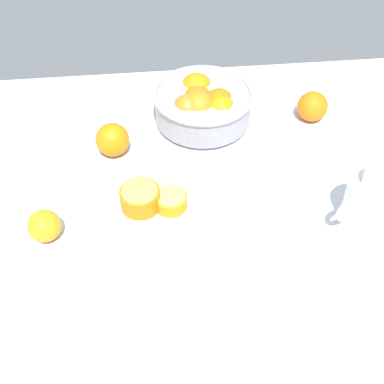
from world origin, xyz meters
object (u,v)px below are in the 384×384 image
(juice_pitcher, at_px, (367,203))
(loose_orange_2, at_px, (312,106))
(orange_half_0, at_px, (171,201))
(loose_orange_0, at_px, (44,226))
(loose_orange_3, at_px, (112,140))
(cutting_board, at_px, (158,214))
(fruit_bowl, at_px, (203,105))
(spoon, at_px, (103,336))
(orange_half_1, at_px, (140,200))

(juice_pitcher, height_order, loose_orange_2, juice_pitcher)
(juice_pitcher, distance_m, orange_half_0, 0.40)
(orange_half_0, bearing_deg, loose_orange_2, 36.16)
(juice_pitcher, height_order, loose_orange_0, juice_pitcher)
(loose_orange_3, bearing_deg, juice_pitcher, -27.21)
(loose_orange_0, bearing_deg, cutting_board, 7.37)
(cutting_board, distance_m, loose_orange_0, 0.23)
(cutting_board, bearing_deg, loose_orange_3, 113.70)
(loose_orange_0, relative_size, loose_orange_3, 0.84)
(fruit_bowl, bearing_deg, juice_pitcher, -51.09)
(cutting_board, bearing_deg, orange_half_0, 23.80)
(loose_orange_2, height_order, spoon, loose_orange_2)
(juice_pitcher, distance_m, orange_half_1, 0.46)
(fruit_bowl, height_order, spoon, fruit_bowl)
(loose_orange_2, bearing_deg, loose_orange_0, -153.29)
(orange_half_1, height_order, spoon, orange_half_1)
(cutting_board, height_order, spoon, cutting_board)
(fruit_bowl, height_order, orange_half_0, fruit_bowl)
(cutting_board, relative_size, orange_half_1, 4.05)
(juice_pitcher, relative_size, loose_orange_0, 2.24)
(cutting_board, xyz_separation_m, loose_orange_2, (0.41, 0.29, 0.03))
(orange_half_0, relative_size, loose_orange_0, 1.02)
(orange_half_0, bearing_deg, orange_half_1, 176.77)
(cutting_board, distance_m, orange_half_1, 0.05)
(fruit_bowl, xyz_separation_m, loose_orange_2, (0.28, -0.02, -0.01))
(cutting_board, xyz_separation_m, loose_orange_0, (-0.23, -0.03, 0.03))
(orange_half_0, height_order, loose_orange_3, loose_orange_3)
(spoon, bearing_deg, fruit_bowl, 67.06)
(loose_orange_0, xyz_separation_m, loose_orange_3, (0.13, 0.24, 0.01))
(loose_orange_3, bearing_deg, loose_orange_0, -118.84)
(orange_half_0, xyz_separation_m, loose_orange_2, (0.38, 0.28, 0.01))
(loose_orange_0, bearing_deg, orange_half_0, 9.36)
(loose_orange_2, relative_size, spoon, 0.56)
(orange_half_0, relative_size, spoon, 0.50)
(loose_orange_2, bearing_deg, loose_orange_3, -171.17)
(loose_orange_2, bearing_deg, spoon, -133.17)
(juice_pitcher, bearing_deg, fruit_bowl, 128.91)
(orange_half_0, height_order, orange_half_1, orange_half_1)
(juice_pitcher, height_order, orange_half_1, juice_pitcher)
(loose_orange_0, distance_m, loose_orange_2, 0.71)
(orange_half_1, xyz_separation_m, spoon, (-0.07, -0.28, -0.03))
(cutting_board, xyz_separation_m, spoon, (-0.11, -0.26, -0.00))
(orange_half_0, xyz_separation_m, spoon, (-0.14, -0.27, -0.03))
(cutting_board, relative_size, spoon, 2.50)
(juice_pitcher, distance_m, loose_orange_3, 0.58)
(juice_pitcher, bearing_deg, orange_half_0, 170.55)
(loose_orange_2, distance_m, loose_orange_3, 0.51)
(juice_pitcher, xyz_separation_m, loose_orange_3, (-0.52, 0.27, -0.01))
(orange_half_0, distance_m, orange_half_1, 0.06)
(orange_half_0, relative_size, orange_half_1, 0.81)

